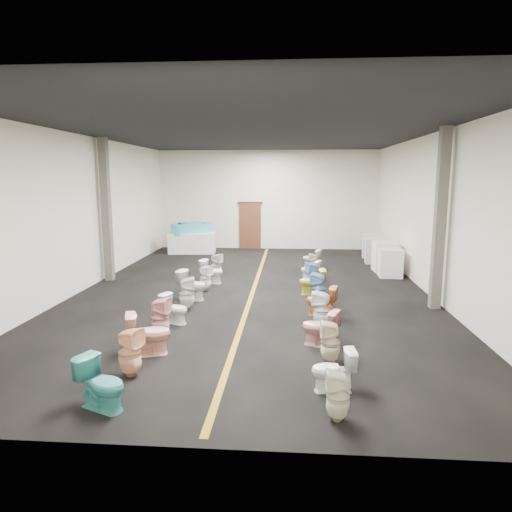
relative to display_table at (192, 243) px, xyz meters
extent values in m
plane|color=black|center=(3.23, -6.51, -0.44)|extent=(16.00, 16.00, 0.00)
plane|color=black|center=(3.23, -6.51, 4.06)|extent=(16.00, 16.00, 0.00)
plane|color=beige|center=(3.23, 1.49, 1.81)|extent=(10.00, 0.00, 10.00)
plane|color=beige|center=(3.23, -14.51, 1.81)|extent=(10.00, 0.00, 10.00)
plane|color=beige|center=(-1.77, -6.51, 1.81)|extent=(0.00, 16.00, 16.00)
plane|color=beige|center=(8.23, -6.51, 1.81)|extent=(0.00, 16.00, 16.00)
cube|color=#9A7216|center=(3.23, -6.51, -0.44)|extent=(0.12, 15.60, 0.01)
cube|color=#562D19|center=(2.43, 1.43, 0.61)|extent=(1.00, 0.10, 2.10)
cube|color=#331C11|center=(2.43, 1.44, 1.68)|extent=(1.15, 0.08, 0.10)
cube|color=#59544C|center=(-1.52, -5.51, 1.81)|extent=(0.25, 0.25, 4.50)
cube|color=#59544C|center=(7.98, -8.01, 1.81)|extent=(0.25, 0.25, 4.50)
cube|color=white|center=(0.00, 0.00, 0.00)|extent=(2.08, 1.18, 0.89)
cube|color=#41AABB|center=(0.00, 0.00, 0.61)|extent=(1.36, 1.09, 0.50)
cylinder|color=#41AABB|center=(-0.55, -0.24, 0.61)|extent=(0.66, 0.66, 0.50)
cylinder|color=#41AABB|center=(0.55, 0.24, 0.61)|extent=(0.66, 0.66, 0.50)
cube|color=teal|center=(0.00, 0.00, 0.81)|extent=(1.10, 0.83, 0.20)
cube|color=white|center=(7.63, -4.34, 0.03)|extent=(0.76, 0.76, 0.94)
cube|color=white|center=(7.63, -3.43, 0.08)|extent=(0.80, 0.80, 1.05)
cube|color=beige|center=(7.63, -1.82, 0.03)|extent=(0.92, 0.92, 0.95)
cube|color=silver|center=(7.63, -0.60, 0.04)|extent=(0.74, 0.74, 0.96)
imported|color=teal|center=(1.64, -13.65, -0.06)|extent=(0.86, 0.69, 0.77)
imported|color=#FEC08F|center=(1.66, -12.56, -0.02)|extent=(0.49, 0.48, 0.84)
imported|color=#F9AE95|center=(1.68, -11.60, -0.03)|extent=(0.91, 0.69, 0.82)
imported|color=pink|center=(1.63, -10.66, -0.03)|extent=(0.43, 0.42, 0.84)
imported|color=white|center=(1.69, -9.72, -0.11)|extent=(0.75, 0.61, 0.67)
imported|color=silver|center=(1.73, -8.67, -0.03)|extent=(0.47, 0.46, 0.83)
imported|color=silver|center=(1.66, -7.70, -0.04)|extent=(0.88, 0.65, 0.81)
imported|color=white|center=(1.83, -6.70, -0.07)|extent=(0.46, 0.45, 0.75)
imported|color=white|center=(1.86, -5.71, -0.07)|extent=(0.81, 0.59, 0.74)
imported|color=silver|center=(1.85, -4.85, -0.05)|extent=(0.46, 0.46, 0.79)
imported|color=beige|center=(4.97, -13.73, -0.09)|extent=(0.34, 0.33, 0.72)
imported|color=white|center=(4.99, -12.85, -0.10)|extent=(0.70, 0.44, 0.68)
imported|color=beige|center=(5.03, -11.75, -0.06)|extent=(0.36, 0.36, 0.77)
imported|color=pink|center=(4.90, -10.91, -0.07)|extent=(0.84, 0.67, 0.75)
imported|color=white|center=(5.01, -9.87, -0.03)|extent=(0.50, 0.50, 0.84)
imported|color=#D26F39|center=(5.06, -8.91, -0.08)|extent=(0.79, 0.56, 0.74)
imported|color=#6E9BCB|center=(5.05, -7.90, -0.03)|extent=(0.50, 0.49, 0.83)
imported|color=gold|center=(4.93, -6.91, -0.07)|extent=(0.74, 0.44, 0.74)
imported|color=#7CAEE5|center=(4.97, -5.99, -0.07)|extent=(0.45, 0.44, 0.75)
imported|color=white|center=(4.96, -5.08, -0.11)|extent=(0.74, 0.59, 0.66)
imported|color=beige|center=(5.10, -3.96, -0.10)|extent=(0.33, 0.32, 0.69)
imported|color=white|center=(5.09, -3.00, -0.10)|extent=(0.77, 0.62, 0.69)
camera|label=1|loc=(4.30, -19.55, 2.84)|focal=32.00mm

